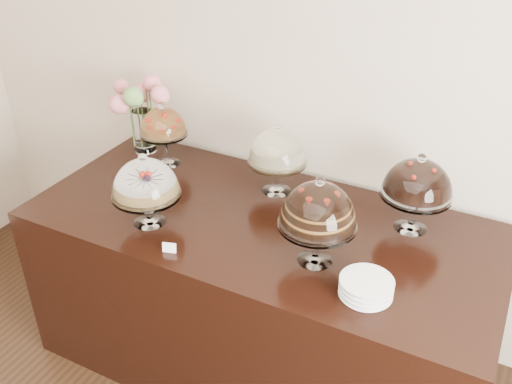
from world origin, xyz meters
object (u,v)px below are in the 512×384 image
at_px(cake_stand_cheesecake, 277,150).
at_px(plate_stack, 366,287).
at_px(display_counter, 261,294).
at_px(cake_stand_fruit_tart, 163,125).
at_px(cake_stand_dark_choco, 418,182).
at_px(cake_stand_sugar_sponge, 145,181).
at_px(flower_vase, 140,106).
at_px(cake_stand_choco_layer, 318,208).

bearing_deg(cake_stand_cheesecake, plate_stack, -40.76).
relative_size(display_counter, cake_stand_fruit_tart, 6.10).
bearing_deg(display_counter, cake_stand_cheesecake, 100.66).
height_order(cake_stand_cheesecake, cake_stand_dark_choco, cake_stand_dark_choco).
distance_m(cake_stand_cheesecake, plate_stack, 0.88).
bearing_deg(cake_stand_cheesecake, cake_stand_dark_choco, -1.67).
bearing_deg(cake_stand_sugar_sponge, flower_vase, 128.49).
bearing_deg(cake_stand_sugar_sponge, plate_stack, -1.68).
xyz_separation_m(cake_stand_dark_choco, cake_stand_fruit_tart, (-1.35, 0.01, -0.01)).
bearing_deg(cake_stand_fruit_tart, cake_stand_choco_layer, -22.14).
bearing_deg(cake_stand_choco_layer, cake_stand_dark_choco, 54.93).
bearing_deg(flower_vase, cake_stand_sugar_sponge, -51.51).
bearing_deg(plate_stack, cake_stand_dark_choco, 85.74).
bearing_deg(cake_stand_cheesecake, display_counter, -79.34).
relative_size(cake_stand_choco_layer, cake_stand_fruit_tart, 1.12).
bearing_deg(cake_stand_cheesecake, cake_stand_sugar_sponge, -127.20).
bearing_deg(plate_stack, cake_stand_sugar_sponge, 178.32).
distance_m(cake_stand_choco_layer, cake_stand_fruit_tart, 1.14).
distance_m(cake_stand_choco_layer, cake_stand_dark_choco, 0.52).
relative_size(cake_stand_dark_choco, flower_vase, 0.87).
distance_m(cake_stand_cheesecake, cake_stand_fruit_tart, 0.67).
bearing_deg(cake_stand_choco_layer, plate_stack, -23.97).
height_order(cake_stand_dark_choco, flower_vase, flower_vase).
height_order(cake_stand_cheesecake, cake_stand_fruit_tart, cake_stand_cheesecake).
xyz_separation_m(cake_stand_choco_layer, cake_stand_dark_choco, (0.30, 0.42, -0.02)).
xyz_separation_m(cake_stand_choco_layer, cake_stand_fruit_tart, (-1.06, 0.43, -0.03)).
relative_size(display_counter, cake_stand_choco_layer, 5.47).
xyz_separation_m(cake_stand_sugar_sponge, cake_stand_cheesecake, (0.40, 0.53, 0.01)).
distance_m(cake_stand_dark_choco, cake_stand_fruit_tart, 1.35).
relative_size(cake_stand_cheesecake, cake_stand_fruit_tart, 1.03).
xyz_separation_m(cake_stand_cheesecake, flower_vase, (-0.87, 0.06, 0.04)).
bearing_deg(cake_stand_dark_choco, flower_vase, 177.14).
bearing_deg(cake_stand_choco_layer, cake_stand_sugar_sponge, -173.96).
height_order(cake_stand_sugar_sponge, cake_stand_cheesecake, cake_stand_cheesecake).
distance_m(cake_stand_dark_choco, plate_stack, 0.58).
bearing_deg(plate_stack, cake_stand_choco_layer, 156.03).
relative_size(cake_stand_cheesecake, cake_stand_dark_choco, 0.98).
xyz_separation_m(cake_stand_fruit_tart, plate_stack, (1.31, -0.54, -0.19)).
distance_m(cake_stand_cheesecake, flower_vase, 0.87).
distance_m(cake_stand_sugar_sponge, cake_stand_choco_layer, 0.80).
height_order(cake_stand_fruit_tart, plate_stack, cake_stand_fruit_tart).
bearing_deg(cake_stand_dark_choco, cake_stand_fruit_tart, 179.76).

